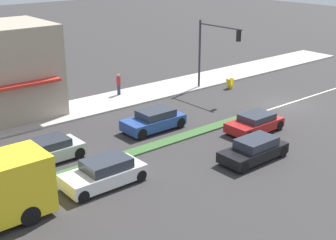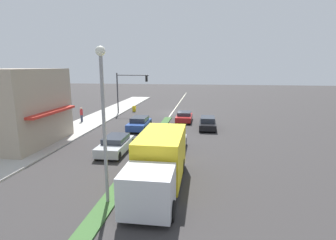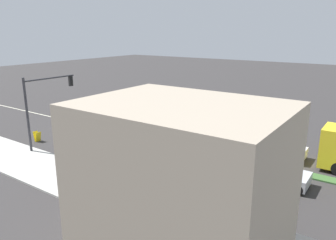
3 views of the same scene
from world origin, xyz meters
name	(u,v)px [view 2 (image 2 of 3)]	position (x,y,z in m)	size (l,w,h in m)	color
ground_plane	(145,151)	(0.00, 18.00, 0.00)	(160.00, 160.00, 0.00)	#333030
sidewalk_right	(36,148)	(9.00, 18.50, 0.06)	(4.00, 73.00, 0.12)	#B2AFA8
median_strip	(100,212)	(0.00, 27.00, 0.05)	(0.90, 46.00, 0.10)	#3D6633
lane_marking_center	(172,113)	(0.00, 0.00, 0.00)	(0.16, 60.00, 0.01)	beige
building_corner_store	(17,107)	(11.02, 17.57, 3.26)	(6.50, 7.66, 6.29)	tan
traffic_signal_main	(127,86)	(6.12, 1.80, 3.90)	(4.59, 0.34, 5.60)	#333338
street_lamp	(103,107)	(0.00, 26.05, 4.78)	(0.44, 0.44, 7.37)	gray
pedestrian	(81,114)	(9.86, 8.39, 1.02)	(0.34, 0.34, 1.71)	#282D42
warning_aframe_sign	(134,109)	(5.73, -0.07, 0.43)	(0.45, 0.53, 0.84)	yellow
delivery_truck	(159,162)	(-2.20, 23.93, 1.47)	(2.44, 7.50, 2.87)	silver
van_white	(173,142)	(-2.20, 17.39, 0.64)	(1.90, 4.12, 1.35)	silver
coupe_blue	(139,123)	(2.20, 10.82, 0.65)	(1.89, 4.09, 1.34)	#284793
suv_black	(208,123)	(-5.00, 9.40, 0.60)	(1.74, 4.12, 1.25)	black
hatchback_red	(184,117)	(-2.20, 6.04, 0.58)	(1.85, 3.82, 1.18)	#AD1E1E
sedan_silver	(115,145)	(2.20, 18.48, 0.62)	(1.88, 4.32, 1.26)	#B7BABF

